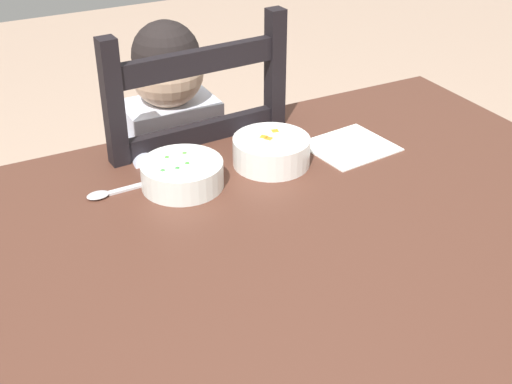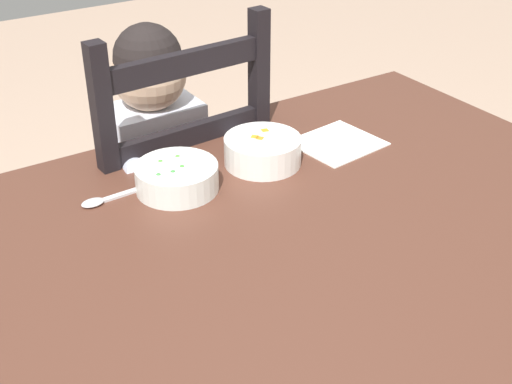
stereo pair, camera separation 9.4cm
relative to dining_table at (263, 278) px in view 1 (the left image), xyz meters
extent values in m
cube|color=#532F23|center=(0.00, 0.00, 0.07)|extent=(1.48, 0.96, 0.04)
cylinder|color=#532F23|center=(0.66, 0.41, -0.29)|extent=(0.07, 0.07, 0.67)
cube|color=black|center=(0.04, 0.58, -0.21)|extent=(0.44, 0.44, 0.02)
cube|color=black|center=(0.22, 0.78, -0.42)|extent=(0.04, 0.04, 0.41)
cube|color=black|center=(-0.16, 0.76, -0.42)|extent=(0.04, 0.04, 0.41)
cube|color=black|center=(0.24, 0.40, -0.42)|extent=(0.04, 0.04, 0.41)
cube|color=black|center=(-0.14, 0.38, -0.42)|extent=(0.04, 0.04, 0.41)
cube|color=black|center=(0.24, 0.40, 0.08)|extent=(0.04, 0.04, 0.55)
cube|color=black|center=(-0.14, 0.38, 0.08)|extent=(0.04, 0.04, 0.55)
cube|color=black|center=(0.05, 0.39, 0.27)|extent=(0.36, 0.04, 0.05)
cube|color=black|center=(0.05, 0.39, 0.11)|extent=(0.36, 0.04, 0.05)
cube|color=silver|center=(0.04, 0.55, -0.04)|extent=(0.22, 0.14, 0.32)
sphere|color=#D4AD8C|center=(0.04, 0.55, 0.20)|extent=(0.17, 0.17, 0.17)
sphere|color=black|center=(0.04, 0.55, 0.24)|extent=(0.16, 0.16, 0.16)
cylinder|color=#3F4C72|center=(-0.01, 0.43, -0.41)|extent=(0.07, 0.07, 0.43)
cylinder|color=#3F4C72|center=(0.10, 0.43, -0.41)|extent=(0.07, 0.07, 0.43)
cylinder|color=silver|center=(-0.09, 0.45, 0.04)|extent=(0.06, 0.24, 0.13)
cylinder|color=silver|center=(0.17, 0.45, 0.04)|extent=(0.06, 0.24, 0.13)
cylinder|color=white|center=(-0.05, 0.23, 0.11)|extent=(0.16, 0.16, 0.05)
cylinder|color=white|center=(-0.05, 0.23, 0.09)|extent=(0.07, 0.07, 0.01)
cylinder|color=#469336|center=(-0.05, 0.23, 0.12)|extent=(0.13, 0.13, 0.03)
sphere|color=green|center=(-0.07, 0.27, 0.14)|extent=(0.01, 0.01, 0.01)
sphere|color=#3B8B3C|center=(-0.07, 0.21, 0.14)|extent=(0.01, 0.01, 0.01)
sphere|color=#4F9338|center=(-0.03, 0.27, 0.14)|extent=(0.01, 0.01, 0.01)
sphere|color=#428C40|center=(-0.10, 0.22, 0.14)|extent=(0.01, 0.01, 0.01)
sphere|color=green|center=(-0.05, 0.22, 0.14)|extent=(0.01, 0.01, 0.01)
cylinder|color=white|center=(0.14, 0.23, 0.12)|extent=(0.16, 0.16, 0.06)
cylinder|color=white|center=(0.14, 0.23, 0.09)|extent=(0.07, 0.07, 0.01)
cylinder|color=orange|center=(0.14, 0.23, 0.12)|extent=(0.13, 0.13, 0.03)
cube|color=orange|center=(0.14, 0.23, 0.14)|extent=(0.02, 0.02, 0.01)
cube|color=orange|center=(0.13, 0.25, 0.14)|extent=(0.02, 0.02, 0.01)
cube|color=orange|center=(0.17, 0.26, 0.14)|extent=(0.02, 0.02, 0.01)
cube|color=silver|center=(-0.15, 0.27, 0.09)|extent=(0.10, 0.02, 0.00)
ellipsoid|color=silver|center=(-0.22, 0.27, 0.09)|extent=(0.05, 0.03, 0.01)
cube|color=white|center=(0.33, 0.22, 0.09)|extent=(0.19, 0.18, 0.00)
camera|label=1|loc=(-0.47, -0.87, 0.77)|focal=48.30mm
camera|label=2|loc=(-0.55, -0.82, 0.77)|focal=48.30mm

